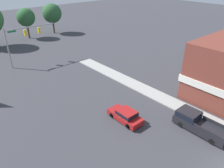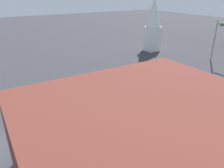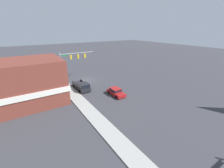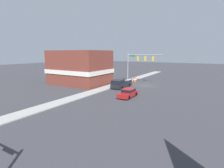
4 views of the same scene
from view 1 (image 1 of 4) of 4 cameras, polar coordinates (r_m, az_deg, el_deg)
The scene contains 5 objects.
far_signal_assembly at distance 41.93m, azimuth -22.30°, elevation 11.48°, with size 8.99×0.49×7.07m.
car_lead at distance 25.30m, azimuth 3.59°, elevation -8.14°, with size 1.84×4.33×1.41m.
pickup_truck_parked at distance 25.64m, azimuth 21.21°, elevation -9.29°, with size 2.09×5.77×1.82m.
backdrop_tree_center at distance 59.47m, azimuth -21.58°, elevation 15.87°, with size 4.37×4.37×7.33m.
backdrop_tree_right_mid at distance 62.49m, azimuth -15.41°, elevation 17.38°, with size 4.99×4.99×7.74m.
Camera 1 is at (-16.11, -2.83, 15.57)m, focal length 35.00 mm.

